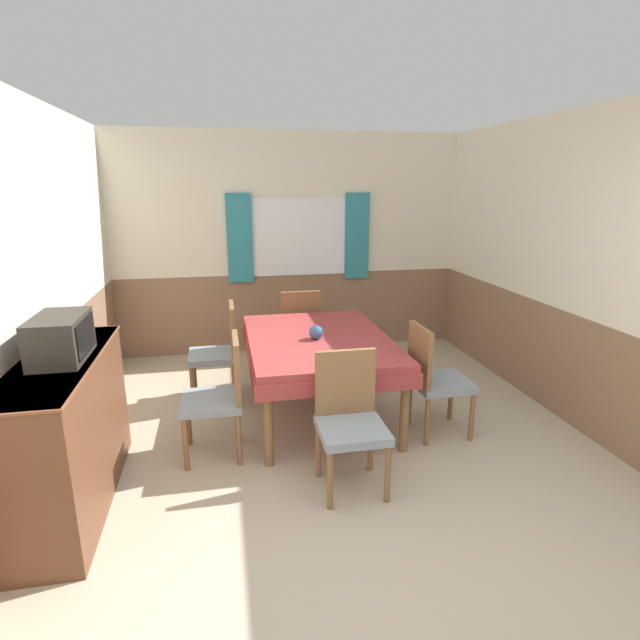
% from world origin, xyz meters
% --- Properties ---
extents(ground_plane, '(16.00, 16.00, 0.00)m').
position_xyz_m(ground_plane, '(0.00, 0.00, 0.00)').
color(ground_plane, tan).
extents(wall_back, '(4.52, 0.10, 2.60)m').
position_xyz_m(wall_back, '(0.01, 4.10, 1.30)').
color(wall_back, silver).
rests_on(wall_back, ground_plane).
extents(wall_left, '(0.05, 4.48, 2.60)m').
position_xyz_m(wall_left, '(-2.09, 2.04, 1.30)').
color(wall_left, silver).
rests_on(wall_left, ground_plane).
extents(wall_right, '(0.05, 4.48, 2.60)m').
position_xyz_m(wall_right, '(2.09, 2.04, 1.30)').
color(wall_right, silver).
rests_on(wall_right, ground_plane).
extents(dining_table, '(1.23, 1.71, 0.73)m').
position_xyz_m(dining_table, '(-0.03, 2.18, 0.63)').
color(dining_table, '#9E3838').
rests_on(dining_table, ground_plane).
extents(chair_left_near, '(0.44, 0.44, 0.93)m').
position_xyz_m(chair_left_near, '(-0.88, 1.65, 0.50)').
color(chair_left_near, brown).
rests_on(chair_left_near, ground_plane).
extents(chair_left_far, '(0.44, 0.44, 0.93)m').
position_xyz_m(chair_left_far, '(-0.88, 2.70, 0.50)').
color(chair_left_far, brown).
rests_on(chair_left_far, ground_plane).
extents(chair_right_near, '(0.44, 0.44, 0.93)m').
position_xyz_m(chair_right_near, '(0.82, 1.65, 0.50)').
color(chair_right_near, brown).
rests_on(chair_right_near, ground_plane).
extents(chair_head_window, '(0.44, 0.44, 0.93)m').
position_xyz_m(chair_head_window, '(-0.03, 3.27, 0.50)').
color(chair_head_window, brown).
rests_on(chair_head_window, ground_plane).
extents(chair_head_near, '(0.44, 0.44, 0.93)m').
position_xyz_m(chair_head_near, '(-0.03, 1.08, 0.50)').
color(chair_head_near, brown).
rests_on(chair_head_near, ground_plane).
extents(sideboard, '(0.46, 1.47, 0.98)m').
position_xyz_m(sideboard, '(-1.82, 1.21, 0.50)').
color(sideboard, brown).
rests_on(sideboard, ground_plane).
extents(tv, '(0.29, 0.48, 0.27)m').
position_xyz_m(tv, '(-1.79, 1.23, 1.12)').
color(tv, '#2D2823').
rests_on(tv, sideboard).
extents(vase, '(0.12, 0.12, 0.12)m').
position_xyz_m(vase, '(-0.06, 2.11, 0.79)').
color(vase, '#335684').
rests_on(vase, dining_table).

